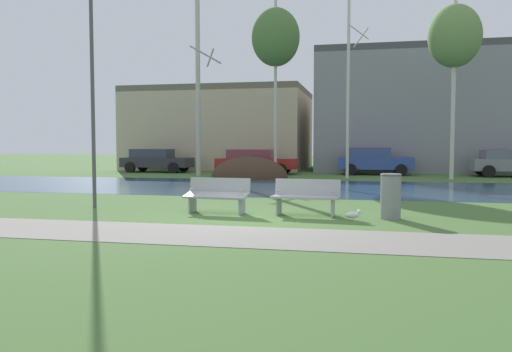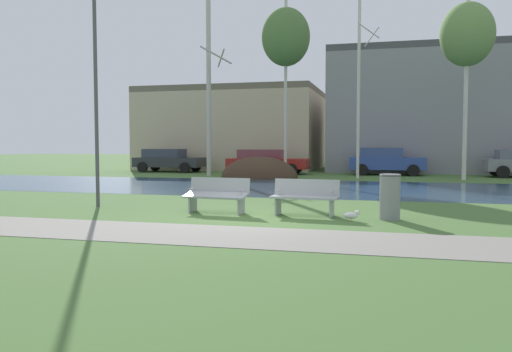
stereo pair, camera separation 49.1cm
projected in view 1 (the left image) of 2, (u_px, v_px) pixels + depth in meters
name	position (u px, v px, depth m)	size (l,w,h in m)	color
ground_plane	(305.00, 185.00, 21.50)	(120.00, 120.00, 0.00)	#476B33
paved_path_strip	(228.00, 236.00, 9.54)	(60.00, 2.15, 0.01)	gray
river_band	(301.00, 187.00, 20.19)	(80.00, 8.20, 0.01)	#33516B
soil_mound	(249.00, 178.00, 26.14)	(3.97, 3.11, 2.19)	#423021
bench_left	(217.00, 194.00, 12.69)	(1.64, 0.69, 0.87)	#9EA0A3
bench_right	(306.00, 196.00, 12.22)	(1.64, 0.69, 0.87)	#9EA0A3
trash_bin	(391.00, 196.00, 11.69)	(0.49, 0.49, 1.04)	gray
seagull	(353.00, 215.00, 11.47)	(0.40, 0.15, 0.25)	white
streetlamp	(92.00, 59.00, 13.59)	(0.32, 0.32, 6.08)	#4C4C51
birch_far_left	(198.00, 87.00, 27.44)	(1.48, 2.28, 9.41)	#BCB7A8
birch_left	(276.00, 38.00, 26.15)	(2.48, 2.48, 9.24)	beige
birch_center_left	(349.00, 86.00, 25.53)	(1.06, 1.93, 9.09)	beige
birch_center	(455.00, 37.00, 24.52)	(2.51, 2.51, 8.87)	beige
parked_van_nearest_dark	(156.00, 160.00, 31.41)	(4.21, 2.00, 1.43)	#282B30
parked_sedan_second_red	(255.00, 161.00, 29.55)	(4.66, 1.94, 1.42)	maroon
parked_hatch_third_blue	(374.00, 161.00, 28.77)	(4.08, 2.07, 1.52)	#2D4793
parked_wagon_fourth_grey	(511.00, 162.00, 26.89)	(4.06, 2.06, 1.42)	slate
building_beige_block	(222.00, 129.00, 36.59)	(12.00, 8.86, 5.56)	#BCAD8E
building_grey_warehouse	(452.00, 112.00, 33.50)	(17.20, 9.75, 7.62)	gray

